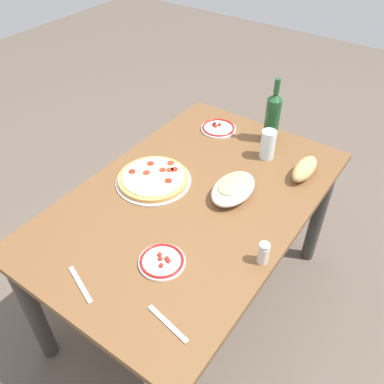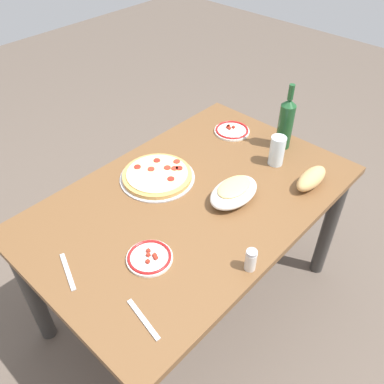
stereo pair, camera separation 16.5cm
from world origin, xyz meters
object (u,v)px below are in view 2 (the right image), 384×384
object	(u,v)px
dining_table	(192,217)
bread_loaf	(311,178)
wine_bottle	(286,123)
side_plate_far	(150,257)
spice_shaker	(251,260)
pepperoni_pizza	(157,176)
side_plate_near	(232,131)
baked_pasta_dish	(234,191)
water_glass	(277,151)

from	to	relation	value
dining_table	bread_loaf	size ratio (longest dim) A/B	7.14
wine_bottle	side_plate_far	world-z (taller)	wine_bottle
bread_loaf	spice_shaker	world-z (taller)	spice_shaker
pepperoni_pizza	side_plate_near	bearing A→B (deg)	-0.88
pepperoni_pizza	bread_loaf	world-z (taller)	bread_loaf
pepperoni_pizza	baked_pasta_dish	bearing A→B (deg)	-70.03
dining_table	baked_pasta_dish	distance (m)	0.23
baked_pasta_dish	bread_loaf	size ratio (longest dim) A/B	1.26
side_plate_near	wine_bottle	bearing A→B (deg)	-75.36
pepperoni_pizza	spice_shaker	bearing A→B (deg)	-101.79
dining_table	bread_loaf	world-z (taller)	bread_loaf
dining_table	pepperoni_pizza	world-z (taller)	pepperoni_pizza
spice_shaker	wine_bottle	bearing A→B (deg)	25.16
baked_pasta_dish	wine_bottle	bearing A→B (deg)	8.04
baked_pasta_dish	bread_loaf	xyz separation A→B (m)	(0.29, -0.19, -0.00)
bread_loaf	wine_bottle	bearing A→B (deg)	56.34
side_plate_near	baked_pasta_dish	bearing A→B (deg)	-140.83
pepperoni_pizza	baked_pasta_dish	xyz separation A→B (m)	(0.12, -0.33, 0.03)
side_plate_far	spice_shaker	bearing A→B (deg)	-53.67
side_plate_near	side_plate_far	distance (m)	0.89
dining_table	water_glass	size ratio (longest dim) A/B	9.83
dining_table	bread_loaf	bearing A→B (deg)	-38.25
bread_loaf	spice_shaker	bearing A→B (deg)	-171.66
water_glass	bread_loaf	xyz separation A→B (m)	(-0.03, -0.20, -0.03)
water_glass	spice_shaker	distance (m)	0.63
baked_pasta_dish	water_glass	xyz separation A→B (m)	(0.32, 0.01, 0.03)
dining_table	pepperoni_pizza	distance (m)	0.23
dining_table	spice_shaker	bearing A→B (deg)	-108.60
baked_pasta_dish	side_plate_far	world-z (taller)	baked_pasta_dish
dining_table	bread_loaf	distance (m)	0.53
dining_table	side_plate_far	distance (m)	0.38
pepperoni_pizza	side_plate_far	world-z (taller)	pepperoni_pizza
water_glass	spice_shaker	xyz separation A→B (m)	(-0.56, -0.27, -0.03)
wine_bottle	bread_loaf	bearing A→B (deg)	-123.66
baked_pasta_dish	wine_bottle	xyz separation A→B (m)	(0.46, 0.06, 0.09)
pepperoni_pizza	wine_bottle	bearing A→B (deg)	-24.44
water_glass	side_plate_far	xyz separation A→B (m)	(-0.77, 0.01, -0.06)
wine_bottle	side_plate_near	world-z (taller)	wine_bottle
baked_pasta_dish	spice_shaker	world-z (taller)	spice_shaker
baked_pasta_dish	pepperoni_pizza	bearing A→B (deg)	109.97
baked_pasta_dish	side_plate_near	xyz separation A→B (m)	(0.39, 0.32, -0.03)
wine_bottle	water_glass	bearing A→B (deg)	-158.64
wine_bottle	side_plate_near	distance (m)	0.29
pepperoni_pizza	side_plate_far	xyz separation A→B (m)	(-0.33, -0.31, -0.01)
water_glass	dining_table	bearing A→B (deg)	164.56
wine_bottle	water_glass	size ratio (longest dim) A/B	2.30
pepperoni_pizza	wine_bottle	size ratio (longest dim) A/B	1.02
pepperoni_pizza	water_glass	distance (m)	0.54
side_plate_near	bread_loaf	size ratio (longest dim) A/B	0.92
side_plate_far	spice_shaker	distance (m)	0.35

